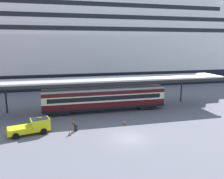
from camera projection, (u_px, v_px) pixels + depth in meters
ground_plane at (129, 138)px, 27.96m from camera, size 400.00×400.00×0.00m
cruise_ship at (35, 38)px, 66.98m from camera, size 129.52×29.86×39.51m
platform_canopy at (104, 80)px, 38.52m from camera, size 43.28×5.61×5.65m
train_carriage at (105, 98)px, 38.76m from camera, size 20.73×2.81×4.11m
service_truck at (33, 126)px, 29.28m from camera, size 5.53×3.21×2.02m
traffic_cone_near at (73, 122)px, 32.97m from camera, size 0.36×0.36×0.61m
traffic_cone_mid at (70, 132)px, 28.73m from camera, size 0.36×0.36×0.79m
traffic_cone_far at (125, 122)px, 32.68m from camera, size 0.36×0.36×0.65m
quay_bollard at (76, 127)px, 30.18m from camera, size 0.48×0.48×0.96m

